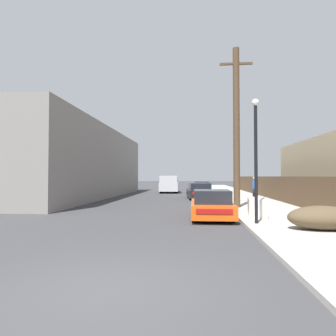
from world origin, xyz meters
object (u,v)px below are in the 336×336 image
parked_sports_car_red (211,205)px  pickup_truck (169,184)px  street_lamp (256,151)px  brush_pile (322,218)px  discarded_fridge (257,207)px  car_parked_far (202,187)px  pedestrian (255,188)px  car_parked_mid (199,191)px  utility_pole (236,126)px

parked_sports_car_red → pickup_truck: (-3.51, 20.10, 0.38)m
street_lamp → brush_pile: (1.83, -1.14, -2.25)m
street_lamp → brush_pile: street_lamp is taller
discarded_fridge → pickup_truck: size_ratio=0.32×
parked_sports_car_red → street_lamp: bearing=-54.3°
discarded_fridge → brush_pile: bearing=-58.9°
car_parked_far → pedestrian: size_ratio=2.70×
parked_sports_car_red → street_lamp: size_ratio=0.91×
parked_sports_car_red → car_parked_far: car_parked_far is taller
parked_sports_car_red → pedestrian: size_ratio=2.44×
discarded_fridge → car_parked_mid: 11.71m
car_parked_mid → pickup_truck: 9.25m
discarded_fridge → street_lamp: (-0.44, -2.01, 2.25)m
pickup_truck → pedestrian: bearing=119.5°
discarded_fridge → brush_pile: 3.44m
parked_sports_car_red → pickup_truck: size_ratio=0.74×
discarded_fridge → street_lamp: bearing=-95.0°
street_lamp → utility_pole: bearing=88.9°
discarded_fridge → pedestrian: (1.65, 8.79, 0.48)m
car_parked_mid → street_lamp: 13.79m
discarded_fridge → utility_pole: size_ratio=0.20×
pedestrian → pickup_truck: bearing=121.9°
car_parked_far → pedestrian: (3.41, -11.31, 0.38)m
utility_pole → pedestrian: size_ratio=5.26×
car_parked_far → pedestrian: bearing=-69.2°
car_parked_mid → brush_pile: 15.09m
car_parked_far → street_lamp: bearing=-82.5°
discarded_fridge → pickup_truck: pickup_truck is taller
parked_sports_car_red → car_parked_far: size_ratio=0.90×
discarded_fridge → pedestrian: size_ratio=1.06×
utility_pole → car_parked_mid: bearing=103.7°
discarded_fridge → car_parked_mid: size_ratio=0.37×
parked_sports_car_red → car_parked_far: 20.02m
brush_pile → pedestrian: pedestrian is taller
car_parked_far → pickup_truck: bearing=-177.2°
parked_sports_car_red → brush_pile: bearing=-44.0°
brush_pile → car_parked_far: bearing=97.7°
discarded_fridge → street_lamp: street_lamp is taller
car_parked_far → brush_pile: bearing=-78.2°
car_parked_mid → car_parked_far: car_parked_mid is taller
street_lamp → pedestrian: street_lamp is taller
discarded_fridge → utility_pole: bearing=102.4°
parked_sports_car_red → car_parked_mid: size_ratio=0.86×
utility_pole → pedestrian: (1.97, 5.11, -3.64)m
pickup_truck → pedestrian: 13.41m
brush_pile → utility_pole: bearing=104.1°
car_parked_far → pickup_truck: 3.68m
car_parked_mid → brush_pile: car_parked_mid is taller
parked_sports_car_red → pedestrian: pedestrian is taller
car_parked_mid → brush_pile: bearing=-80.4°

